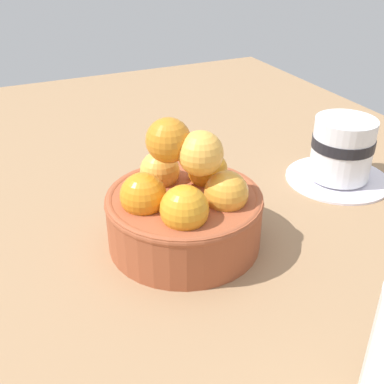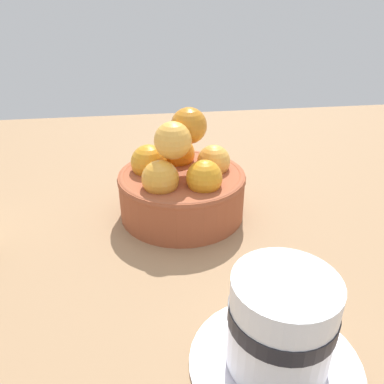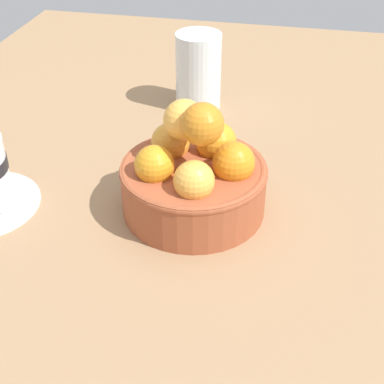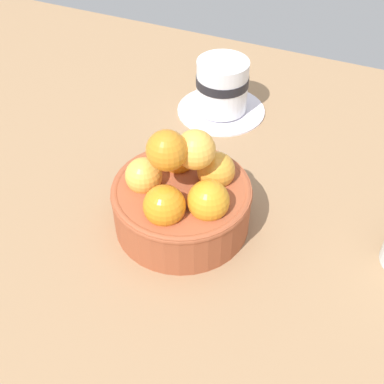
# 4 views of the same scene
# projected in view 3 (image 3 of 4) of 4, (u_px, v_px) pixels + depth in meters

# --- Properties ---
(ground_plane) EXTENTS (1.25, 0.91, 0.05)m
(ground_plane) POSITION_uv_depth(u_px,v_px,m) (193.00, 225.00, 0.63)
(ground_plane) COLOR #997551
(terracotta_bowl) EXTENTS (0.16, 0.16, 0.13)m
(terracotta_bowl) POSITION_uv_depth(u_px,v_px,m) (194.00, 176.00, 0.60)
(terracotta_bowl) COLOR #9E4C2D
(terracotta_bowl) RESTS_ON ground_plane
(water_glass) EXTENTS (0.06, 0.06, 0.11)m
(water_glass) POSITION_uv_depth(u_px,v_px,m) (198.00, 71.00, 0.80)
(water_glass) COLOR silver
(water_glass) RESTS_ON ground_plane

